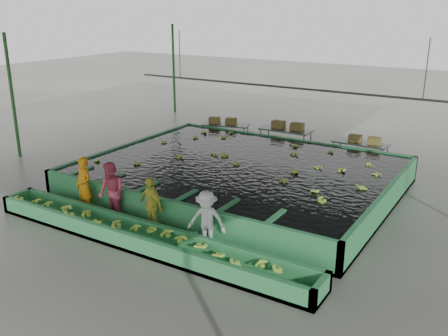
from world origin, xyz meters
The scene contains 21 objects.
ground centered at (0.00, 0.00, 0.00)m, with size 80.00×80.00×0.00m, color slate.
shed_roof centered at (0.00, 0.00, 5.00)m, with size 20.00×22.00×0.04m, color #97999F.
shed_posts centered at (0.00, 0.00, 2.50)m, with size 20.00×22.00×5.00m, color #276126, non-canonical shape.
flotation_tank centered at (0.00, 1.50, 0.45)m, with size 10.00×8.00×0.90m, color #32874B, non-canonical shape.
tank_water centered at (0.00, 1.50, 0.85)m, with size 9.70×7.70×0.00m, color black.
sorting_trough centered at (0.00, -3.60, 0.25)m, with size 10.00×1.00×0.50m, color #32874B, non-canonical shape.
cableway_rail centered at (0.00, 5.00, 3.00)m, with size 0.08×0.08×14.00m, color #59605B.
rail_hanger_left centered at (-5.00, 5.00, 4.00)m, with size 0.04×0.04×2.00m, color #59605B.
rail_hanger_right centered at (5.00, 5.00, 4.00)m, with size 0.04×0.04×2.00m, color #59605B.
worker_a centered at (-2.87, -2.80, 0.87)m, with size 0.64×0.42×1.75m, color orange.
worker_b centered at (-1.77, -2.80, 0.88)m, with size 0.86×0.67×1.76m, color #D14863.
worker_c centered at (-0.31, -2.80, 0.80)m, with size 0.94×0.39×1.59m, color gold.
worker_d centered at (1.52, -2.80, 0.78)m, with size 1.01×0.58×1.56m, color silver.
packing_table_left centered at (-3.37, 6.11, 0.47)m, with size 2.06×0.82×0.94m, color #59605B, non-canonical shape.
packing_table_mid centered at (-0.56, 6.39, 0.50)m, with size 2.20×0.88×1.00m, color #59605B, non-canonical shape.
packing_table_right centered at (2.75, 6.10, 0.48)m, with size 2.10×0.84×0.95m, color #59605B, non-canonical shape.
box_stack_left centered at (-3.51, 6.09, 0.94)m, with size 1.24×0.34×0.27m, color olive, non-canonical shape.
box_stack_mid centered at (-0.51, 6.46, 1.00)m, with size 1.38×0.38×0.30m, color olive, non-canonical shape.
box_stack_right centered at (2.88, 6.12, 0.95)m, with size 1.21×0.34×0.26m, color olive, non-canonical shape.
floating_bananas centered at (0.00, 2.30, 0.85)m, with size 9.49×6.47×0.13m, color #A3CD3E, non-canonical shape.
trough_bananas centered at (0.00, -3.60, 0.40)m, with size 9.19×0.61×0.12m, color #A3CD3E, non-canonical shape.
Camera 1 is at (8.01, -12.48, 5.99)m, focal length 40.00 mm.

